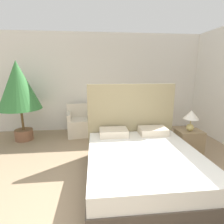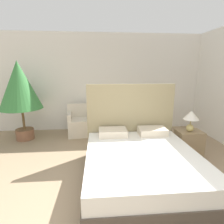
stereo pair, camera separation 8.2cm
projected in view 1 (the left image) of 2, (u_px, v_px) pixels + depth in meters
wall_back at (105, 83)px, 5.36m from camera, size 10.00×0.06×2.90m
bed at (142, 161)px, 2.95m from camera, size 1.84×2.06×1.55m
armchair_near_window_left at (80, 125)px, 5.01m from camera, size 0.76×0.68×0.88m
armchair_near_window_right at (116, 124)px, 5.11m from camera, size 0.73×0.64×0.88m
potted_palm at (18, 87)px, 4.41m from camera, size 1.06×1.06×2.07m
nightstand at (189, 143)px, 3.76m from camera, size 0.51×0.38×0.58m
table_lamp at (191, 117)px, 3.60m from camera, size 0.31×0.31×0.44m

